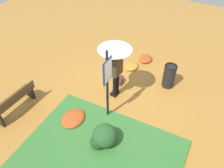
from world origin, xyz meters
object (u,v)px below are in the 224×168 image
object	(u,v)px
handbag	(120,81)
trash_bin	(169,76)
park_bench	(14,101)
info_sign_post	(108,78)
person_with_umbrella	(115,57)

from	to	relation	value
handbag	trash_bin	world-z (taller)	trash_bin
park_bench	trash_bin	bearing A→B (deg)	130.55
info_sign_post	trash_bin	bearing A→B (deg)	150.87
park_bench	handbag	bearing A→B (deg)	138.59
trash_bin	info_sign_post	bearing A→B (deg)	-29.13
info_sign_post	handbag	size ratio (longest dim) A/B	6.22
person_with_umbrella	info_sign_post	size ratio (longest dim) A/B	0.89
info_sign_post	handbag	world-z (taller)	info_sign_post
trash_bin	park_bench	bearing A→B (deg)	-49.45
person_with_umbrella	park_bench	size ratio (longest dim) A/B	1.45
person_with_umbrella	trash_bin	distance (m)	2.19
park_bench	trash_bin	distance (m)	4.91
person_with_umbrella	handbag	distance (m)	1.57
person_with_umbrella	info_sign_post	distance (m)	0.86
park_bench	trash_bin	size ratio (longest dim) A/B	1.68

